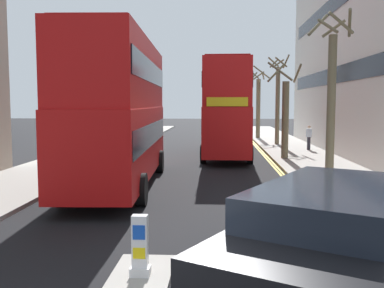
{
  "coord_description": "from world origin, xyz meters",
  "views": [
    {
      "loc": [
        1.38,
        -4.24,
        3.2
      ],
      "look_at": [
        0.5,
        11.0,
        1.8
      ],
      "focal_mm": 41.24,
      "sensor_mm": 36.0,
      "label": 1
    }
  ],
  "objects_px": {
    "keep_left_bollard": "(140,248)",
    "double_decker_bus_away": "(120,108)",
    "double_decker_bus_oncoming": "(226,106)",
    "taxi_minivan": "(328,267)",
    "pedestrian_far": "(309,137)"
  },
  "relations": [
    {
      "from": "taxi_minivan",
      "to": "pedestrian_far",
      "type": "bearing_deg",
      "value": 79.05
    },
    {
      "from": "double_decker_bus_away",
      "to": "double_decker_bus_oncoming",
      "type": "relative_size",
      "value": 1.01
    },
    {
      "from": "double_decker_bus_oncoming",
      "to": "taxi_minivan",
      "type": "distance_m",
      "value": 21.22
    },
    {
      "from": "keep_left_bollard",
      "to": "taxi_minivan",
      "type": "distance_m",
      "value": 3.48
    },
    {
      "from": "double_decker_bus_away",
      "to": "double_decker_bus_oncoming",
      "type": "xyz_separation_m",
      "value": [
        4.3,
        10.05,
        0.0
      ]
    },
    {
      "from": "taxi_minivan",
      "to": "keep_left_bollard",
      "type": "bearing_deg",
      "value": 145.34
    },
    {
      "from": "keep_left_bollard",
      "to": "pedestrian_far",
      "type": "distance_m",
      "value": 23.11
    },
    {
      "from": "double_decker_bus_away",
      "to": "taxi_minivan",
      "type": "relative_size",
      "value": 2.13
    },
    {
      "from": "pedestrian_far",
      "to": "keep_left_bollard",
      "type": "bearing_deg",
      "value": -108.8
    },
    {
      "from": "double_decker_bus_oncoming",
      "to": "taxi_minivan",
      "type": "bearing_deg",
      "value": -87.52
    },
    {
      "from": "double_decker_bus_oncoming",
      "to": "taxi_minivan",
      "type": "xyz_separation_m",
      "value": [
        0.91,
        -21.11,
        -1.96
      ]
    },
    {
      "from": "keep_left_bollard",
      "to": "double_decker_bus_away",
      "type": "xyz_separation_m",
      "value": [
        -2.38,
        9.11,
        2.42
      ]
    },
    {
      "from": "keep_left_bollard",
      "to": "double_decker_bus_oncoming",
      "type": "relative_size",
      "value": 0.1
    },
    {
      "from": "keep_left_bollard",
      "to": "double_decker_bus_away",
      "type": "distance_m",
      "value": 9.72
    },
    {
      "from": "taxi_minivan",
      "to": "pedestrian_far",
      "type": "distance_m",
      "value": 24.28
    }
  ]
}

